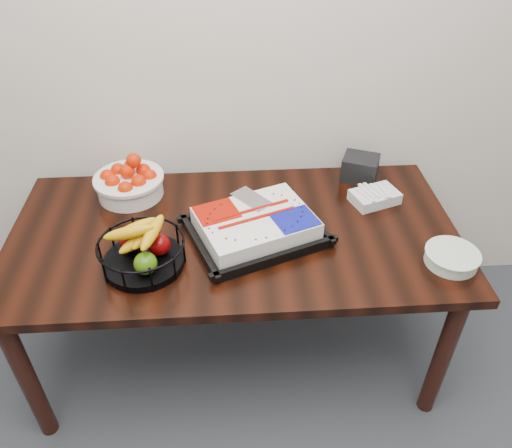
{
  "coord_description": "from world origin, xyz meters",
  "views": [
    {
      "loc": [
        -0.02,
        0.43,
        2.01
      ],
      "look_at": [
        0.09,
        1.93,
        0.83
      ],
      "focal_mm": 35.0,
      "sensor_mm": 36.0,
      "label": 1
    }
  ],
  "objects": [
    {
      "name": "napkin_box",
      "position": [
        0.59,
        2.35,
        0.81
      ],
      "size": [
        0.19,
        0.18,
        0.11
      ],
      "primitive_type": "cube",
      "rotation": [
        0.0,
        0.0,
        -0.4
      ],
      "color": "black",
      "rests_on": "table"
    },
    {
      "name": "fruit_basket",
      "position": [
        -0.34,
        1.82,
        0.82
      ],
      "size": [
        0.32,
        0.32,
        0.17
      ],
      "color": "black",
      "rests_on": "table"
    },
    {
      "name": "table",
      "position": [
        0.0,
        2.0,
        0.66
      ],
      "size": [
        1.8,
        0.9,
        0.75
      ],
      "color": "black",
      "rests_on": "ground"
    },
    {
      "name": "cake_tray",
      "position": [
        0.09,
        1.96,
        0.8
      ],
      "size": [
        0.6,
        0.53,
        0.1
      ],
      "color": "black",
      "rests_on": "table"
    },
    {
      "name": "fork_bag",
      "position": [
        0.61,
        2.16,
        0.78
      ],
      "size": [
        0.23,
        0.18,
        0.06
      ],
      "color": "silver",
      "rests_on": "table"
    },
    {
      "name": "plate_stack",
      "position": [
        0.8,
        1.75,
        0.78
      ],
      "size": [
        0.2,
        0.2,
        0.05
      ],
      "color": "white",
      "rests_on": "table"
    },
    {
      "name": "tangerine_bowl",
      "position": [
        -0.45,
        2.28,
        0.83
      ],
      "size": [
        0.3,
        0.3,
        0.19
      ],
      "color": "white",
      "rests_on": "table"
    }
  ]
}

